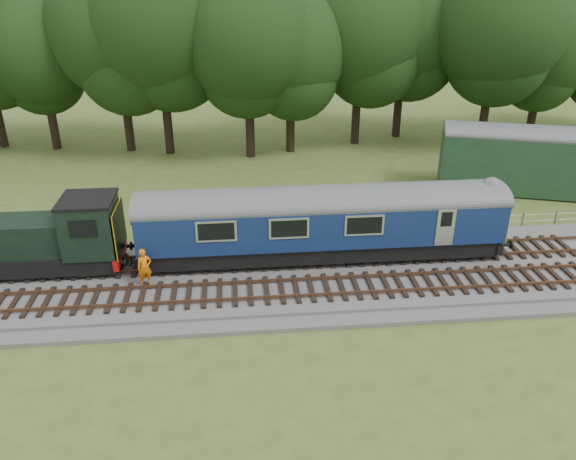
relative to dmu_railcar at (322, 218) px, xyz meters
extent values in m
plane|color=#4B5820|center=(-3.72, -1.40, -2.61)|extent=(120.00, 120.00, 0.00)
cube|color=#4C4C4F|center=(-3.72, -1.40, -2.43)|extent=(70.00, 7.00, 0.35)
cube|color=brown|center=(-3.72, -0.72, -2.12)|extent=(66.50, 0.07, 0.14)
cube|color=brown|center=(-3.72, 0.72, -2.12)|extent=(66.50, 0.07, 0.14)
cube|color=brown|center=(-3.72, -3.72, -2.12)|extent=(66.50, 0.07, 0.14)
cube|color=brown|center=(-3.72, -2.28, -2.12)|extent=(66.50, 0.07, 0.14)
cube|color=black|center=(-0.01, 0.00, -1.55)|extent=(17.46, 2.52, 0.85)
cube|color=#0D2448|center=(-0.01, 0.00, -0.12)|extent=(18.00, 2.80, 2.05)
cube|color=yellow|center=(9.01, 0.00, -0.50)|extent=(0.06, 2.74, 1.30)
cube|color=black|center=(5.99, 0.00, -1.75)|extent=(2.60, 2.00, 0.55)
cube|color=black|center=(-6.01, 0.00, -1.75)|extent=(2.60, 2.00, 0.55)
cube|color=black|center=(-14.41, 0.00, -1.60)|extent=(8.73, 2.39, 0.85)
cube|color=black|center=(-11.21, 0.00, 0.05)|extent=(2.40, 2.55, 2.60)
cube|color=#AA0F0D|center=(-10.03, 0.00, -1.55)|extent=(0.25, 2.60, 0.55)
cube|color=yellow|center=(-9.89, 0.00, -0.15)|extent=(0.06, 2.55, 2.30)
imported|color=orange|center=(-8.58, -1.86, -1.33)|extent=(0.79, 0.65, 1.85)
cube|color=#193721|center=(14.18, 11.42, -1.47)|extent=(3.47, 3.47, 2.27)
cube|color=black|center=(14.18, 11.42, -0.24)|extent=(3.82, 3.82, 0.18)
camera|label=1|loc=(-4.14, -25.08, 11.42)|focal=35.00mm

